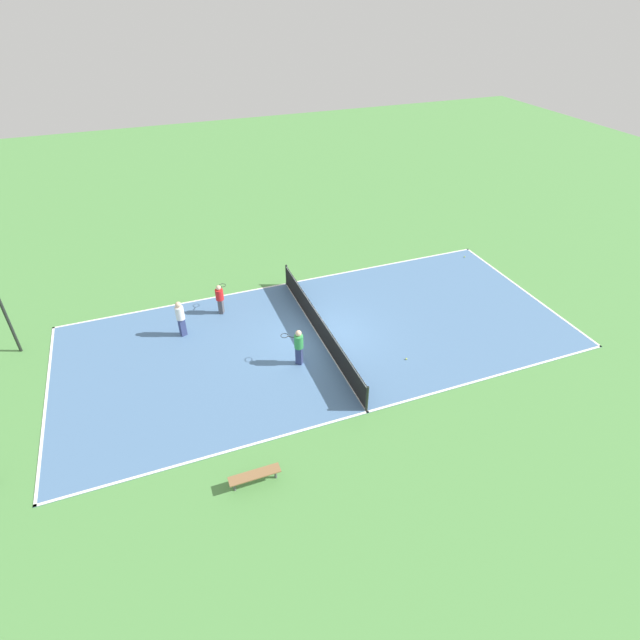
% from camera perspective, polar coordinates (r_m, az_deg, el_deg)
% --- Properties ---
extents(ground_plane, '(80.00, 80.00, 0.00)m').
position_cam_1_polar(ground_plane, '(21.47, 0.00, -1.97)').
color(ground_plane, '#518E47').
extents(court_surface, '(9.68, 21.66, 0.02)m').
position_cam_1_polar(court_surface, '(21.47, 0.00, -1.95)').
color(court_surface, '#4C729E').
rests_on(court_surface, ground_plane).
extents(tennis_net, '(9.48, 0.10, 1.11)m').
position_cam_1_polar(tennis_net, '(21.13, 0.00, -0.70)').
color(tennis_net, black).
rests_on(tennis_net, court_surface).
extents(bench, '(0.36, 1.59, 0.45)m').
position_cam_1_polar(bench, '(15.92, -7.47, -17.21)').
color(bench, olive).
rests_on(bench, ground_plane).
extents(player_coach_red, '(0.98, 0.71, 1.45)m').
position_cam_1_polar(player_coach_red, '(22.98, -11.37, 2.54)').
color(player_coach_red, '#4C4C51').
rests_on(player_coach_red, court_surface).
extents(player_far_green, '(0.86, 0.92, 1.61)m').
position_cam_1_polar(player_far_green, '(19.52, -2.46, -2.87)').
color(player_far_green, navy).
rests_on(player_far_green, court_surface).
extents(player_near_white, '(0.47, 0.47, 1.68)m').
position_cam_1_polar(player_near_white, '(21.83, -15.66, 0.39)').
color(player_near_white, navy).
rests_on(player_near_white, court_surface).
extents(tennis_ball_right_alley, '(0.07, 0.07, 0.07)m').
position_cam_1_polar(tennis_ball_right_alley, '(20.52, 9.84, -4.40)').
color(tennis_ball_right_alley, '#CCE033').
rests_on(tennis_ball_right_alley, court_surface).
extents(tennis_ball_left_sideline, '(0.07, 0.07, 0.07)m').
position_cam_1_polar(tennis_ball_left_sideline, '(28.78, 16.20, 6.96)').
color(tennis_ball_left_sideline, '#CCE033').
rests_on(tennis_ball_left_sideline, court_surface).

